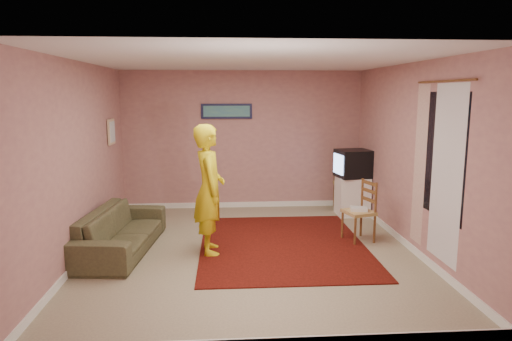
{
  "coord_description": "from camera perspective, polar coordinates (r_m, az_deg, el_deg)",
  "views": [
    {
      "loc": [
        -0.35,
        -6.11,
        2.18
      ],
      "look_at": [
        0.12,
        0.6,
        1.04
      ],
      "focal_mm": 32.0,
      "sensor_mm": 36.0,
      "label": 1
    }
  ],
  "objects": [
    {
      "name": "ground",
      "position": [
        6.5,
        -0.69,
        -9.99
      ],
      "size": [
        5.0,
        5.0,
        0.0
      ],
      "primitive_type": "plane",
      "color": "tan",
      "rests_on": "ground"
    },
    {
      "name": "wall_back",
      "position": [
        8.66,
        -1.67,
        3.8
      ],
      "size": [
        4.5,
        0.02,
        2.6
      ],
      "primitive_type": "cube",
      "color": "tan",
      "rests_on": "ground"
    },
    {
      "name": "wall_front",
      "position": [
        3.73,
        1.5,
        -4.04
      ],
      "size": [
        4.5,
        0.02,
        2.6
      ],
      "primitive_type": "cube",
      "color": "tan",
      "rests_on": "ground"
    },
    {
      "name": "wall_left",
      "position": [
        6.46,
        -21.08,
        1.14
      ],
      "size": [
        0.02,
        5.0,
        2.6
      ],
      "primitive_type": "cube",
      "color": "tan",
      "rests_on": "ground"
    },
    {
      "name": "wall_right",
      "position": [
        6.7,
        18.89,
        1.55
      ],
      "size": [
        0.02,
        5.0,
        2.6
      ],
      "primitive_type": "cube",
      "color": "tan",
      "rests_on": "ground"
    },
    {
      "name": "ceiling",
      "position": [
        6.13,
        -0.74,
        13.55
      ],
      "size": [
        4.5,
        5.0,
        0.02
      ],
      "primitive_type": "cube",
      "color": "white",
      "rests_on": "wall_back"
    },
    {
      "name": "baseboard_back",
      "position": [
        8.87,
        -1.63,
        -4.27
      ],
      "size": [
        4.5,
        0.02,
        0.1
      ],
      "primitive_type": "cube",
      "color": "white",
      "rests_on": "ground"
    },
    {
      "name": "baseboard_left",
      "position": [
        6.74,
        -20.34,
        -9.42
      ],
      "size": [
        0.02,
        5.0,
        0.1
      ],
      "primitive_type": "cube",
      "color": "white",
      "rests_on": "ground"
    },
    {
      "name": "baseboard_right",
      "position": [
        6.97,
        18.25,
        -8.67
      ],
      "size": [
        0.02,
        5.0,
        0.1
      ],
      "primitive_type": "cube",
      "color": "white",
      "rests_on": "ground"
    },
    {
      "name": "window",
      "position": [
        5.86,
        22.3,
        1.75
      ],
      "size": [
        0.01,
        1.1,
        1.5
      ],
      "primitive_type": "cube",
      "color": "black",
      "rests_on": "wall_right"
    },
    {
      "name": "curtain_sheer",
      "position": [
        5.75,
        22.7,
        -0.43
      ],
      "size": [
        0.01,
        0.75,
        2.1
      ],
      "primitive_type": "cube",
      "color": "white",
      "rests_on": "wall_right"
    },
    {
      "name": "curtain_floral",
      "position": [
        6.37,
        19.79,
        0.66
      ],
      "size": [
        0.01,
        0.35,
        2.1
      ],
      "primitive_type": "cube",
      "color": "#EBE5C8",
      "rests_on": "wall_right"
    },
    {
      "name": "curtain_rod",
      "position": [
        5.8,
        22.46,
        10.29
      ],
      "size": [
        0.02,
        1.4,
        0.02
      ],
      "primitive_type": "cylinder",
      "rotation": [
        1.57,
        0.0,
        0.0
      ],
      "color": "brown",
      "rests_on": "wall_right"
    },
    {
      "name": "picture_back",
      "position": [
        8.58,
        -3.7,
        7.41
      ],
      "size": [
        0.95,
        0.04,
        0.28
      ],
      "color": "#131436",
      "rests_on": "wall_back"
    },
    {
      "name": "picture_left",
      "position": [
        7.96,
        -17.62,
        4.64
      ],
      "size": [
        0.04,
        0.38,
        0.42
      ],
      "color": "beige",
      "rests_on": "wall_left"
    },
    {
      "name": "area_rug",
      "position": [
        6.73,
        3.31,
        -9.21
      ],
      "size": [
        2.37,
        2.95,
        0.02
      ],
      "primitive_type": "cube",
      "rotation": [
        0.0,
        0.0,
        -0.0
      ],
      "color": "black",
      "rests_on": "ground"
    },
    {
      "name": "tv_cabinet",
      "position": [
        8.43,
        11.94,
        -3.13
      ],
      "size": [
        0.55,
        0.5,
        0.7
      ],
      "primitive_type": "cube",
      "color": "white",
      "rests_on": "ground"
    },
    {
      "name": "crt_tv",
      "position": [
        8.32,
        12.05,
        0.86
      ],
      "size": [
        0.64,
        0.59,
        0.49
      ],
      "rotation": [
        0.0,
        0.0,
        0.16
      ],
      "color": "black",
      "rests_on": "tv_cabinet"
    },
    {
      "name": "chair_a",
      "position": [
        8.76,
        11.24,
        -0.84
      ],
      "size": [
        0.5,
        0.49,
        0.55
      ],
      "rotation": [
        0.0,
        0.0,
        -0.12
      ],
      "color": "tan",
      "rests_on": "ground"
    },
    {
      "name": "dvd_player",
      "position": [
        8.77,
        11.23,
        -1.3
      ],
      "size": [
        0.36,
        0.27,
        0.06
      ],
      "primitive_type": "cube",
      "rotation": [
        0.0,
        0.0,
        0.08
      ],
      "color": "#BBBCC1",
      "rests_on": "chair_a"
    },
    {
      "name": "blue_throw",
      "position": [
        8.73,
        11.29,
        0.43
      ],
      "size": [
        0.36,
        0.04,
        0.37
      ],
      "primitive_type": "cube",
      "color": "#99B9FB",
      "rests_on": "chair_a"
    },
    {
      "name": "chair_b",
      "position": [
        6.93,
        12.76,
        -4.19
      ],
      "size": [
        0.49,
        0.5,
        0.49
      ],
      "rotation": [
        0.0,
        0.0,
        -1.28
      ],
      "color": "tan",
      "rests_on": "ground"
    },
    {
      "name": "game_console",
      "position": [
        6.95,
        12.74,
        -4.71
      ],
      "size": [
        0.27,
        0.22,
        0.05
      ],
      "primitive_type": "cube",
      "rotation": [
        0.0,
        0.0,
        -0.19
      ],
      "color": "silver",
      "rests_on": "chair_b"
    },
    {
      "name": "sofa",
      "position": [
        6.67,
        -16.51,
        -7.2
      ],
      "size": [
        0.99,
        2.08,
        0.59
      ],
      "primitive_type": "imported",
      "rotation": [
        0.0,
        0.0,
        1.47
      ],
      "color": "brown",
      "rests_on": "ground"
    },
    {
      "name": "person",
      "position": [
        6.23,
        -5.87,
        -2.38
      ],
      "size": [
        0.5,
        0.7,
        1.78
      ],
      "primitive_type": "imported",
      "rotation": [
        0.0,
        0.0,
        1.7
      ],
      "color": "yellow",
      "rests_on": "ground"
    }
  ]
}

